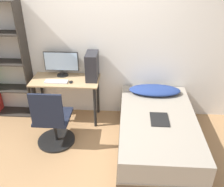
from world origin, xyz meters
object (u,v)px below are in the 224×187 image
at_px(monitor, 61,63).
at_px(pc_tower, 92,66).
at_px(bed, 157,133).
at_px(keyboard, 56,82).
at_px(office_chair, 53,124).

bearing_deg(monitor, pc_tower, -9.98).
relative_size(bed, keyboard, 5.13).
xyz_separation_m(monitor, pc_tower, (0.50, -0.09, -0.01)).
bearing_deg(pc_tower, monitor, 170.02).
relative_size(bed, monitor, 3.32).
distance_m(office_chair, keyboard, 0.69).
xyz_separation_m(keyboard, pc_tower, (0.54, 0.16, 0.20)).
height_order(office_chair, monitor, monitor).
xyz_separation_m(office_chair, pc_tower, (0.48, 0.73, 0.58)).
distance_m(office_chair, monitor, 1.01).
relative_size(bed, pc_tower, 4.32).
xyz_separation_m(bed, pc_tower, (-0.98, 0.72, 0.67)).
bearing_deg(office_chair, monitor, 91.38).
bearing_deg(bed, monitor, 151.36).
distance_m(bed, pc_tower, 1.39).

